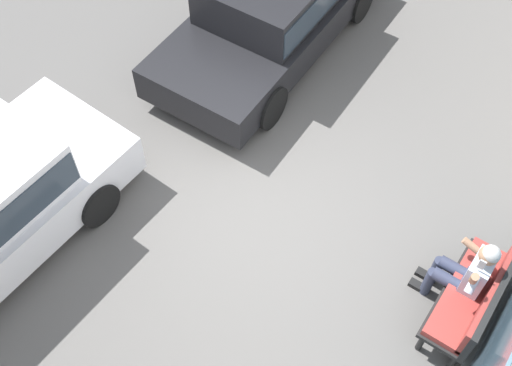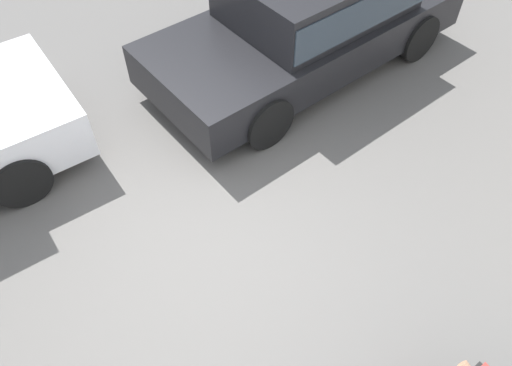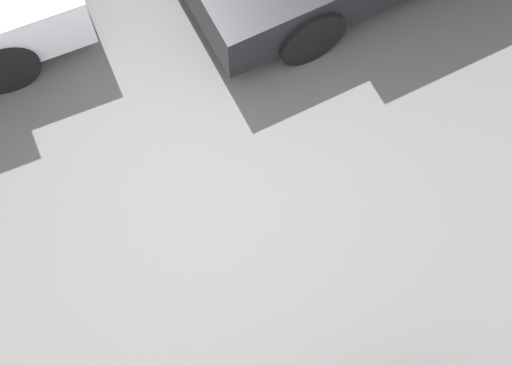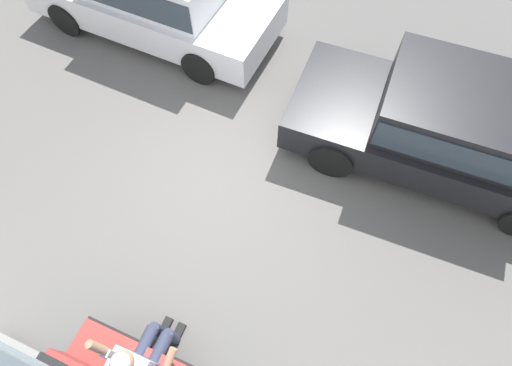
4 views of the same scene
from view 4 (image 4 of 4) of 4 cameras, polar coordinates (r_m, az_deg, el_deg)
name	(u,v)px [view 4 (image 4 of 4)]	position (r m, az deg, el deg)	size (l,w,h in m)	color
ground_plane	(229,176)	(6.00, -3.91, 1.03)	(60.00, 60.00, 0.00)	#565451
person_on_phone	(141,357)	(4.66, -16.05, -22.82)	(0.73, 0.74, 1.33)	#2D3347
parked_car_near	(454,125)	(6.17, 26.40, 7.48)	(4.37, 1.96, 1.41)	black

